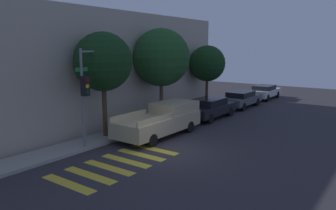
{
  "coord_description": "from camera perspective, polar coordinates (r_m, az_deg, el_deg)",
  "views": [
    {
      "loc": [
        -11.74,
        -8.52,
        4.77
      ],
      "look_at": [
        2.84,
        2.1,
        1.6
      ],
      "focal_mm": 35.0,
      "sensor_mm": 36.0,
      "label": 1
    }
  ],
  "objects": [
    {
      "name": "ground_plane",
      "position": [
        15.27,
        0.09,
        -8.24
      ],
      "size": [
        60.0,
        60.0,
        0.0
      ],
      "primitive_type": "plane",
      "color": "#2D2B30"
    },
    {
      "name": "sidewalk",
      "position": [
        17.83,
        -10.55,
        -5.49
      ],
      "size": [
        26.0,
        1.69,
        0.14
      ],
      "primitive_type": "cube",
      "color": "gray",
      "rests_on": "ground"
    },
    {
      "name": "building_row",
      "position": [
        20.54,
        -19.08,
        5.8
      ],
      "size": [
        26.0,
        6.0,
        6.94
      ],
      "primitive_type": "cube",
      "color": "#A89E8E",
      "rests_on": "ground"
    },
    {
      "name": "crosswalk",
      "position": [
        13.96,
        -8.77,
        -10.13
      ],
      "size": [
        5.4,
        2.6,
        0.0
      ],
      "color": "gold",
      "rests_on": "ground"
    },
    {
      "name": "traffic_light_pole",
      "position": [
        15.67,
        -13.54,
        4.06
      ],
      "size": [
        2.01,
        0.56,
        4.74
      ],
      "color": "slate",
      "rests_on": "ground"
    },
    {
      "name": "pickup_truck",
      "position": [
        18.0,
        -1.09,
        -2.56
      ],
      "size": [
        5.51,
        2.07,
        1.69
      ],
      "color": "tan",
      "rests_on": "ground"
    },
    {
      "name": "sedan_near_corner",
      "position": [
        22.49,
        7.26,
        -0.45
      ],
      "size": [
        4.59,
        1.86,
        1.37
      ],
      "color": "black",
      "rests_on": "ground"
    },
    {
      "name": "sedan_middle",
      "position": [
        27.12,
        12.59,
        1.1
      ],
      "size": [
        4.56,
        1.82,
        1.29
      ],
      "color": "#4C5156",
      "rests_on": "ground"
    },
    {
      "name": "sedan_far_end",
      "position": [
        32.06,
        16.43,
        2.27
      ],
      "size": [
        4.49,
        1.77,
        1.29
      ],
      "color": "silver",
      "rests_on": "ground"
    },
    {
      "name": "tree_near_corner",
      "position": [
        17.25,
        -11.24,
        7.38
      ],
      "size": [
        3.04,
        3.04,
        5.59
      ],
      "color": "#42301E",
      "rests_on": "ground"
    },
    {
      "name": "tree_midblock",
      "position": [
        20.92,
        -1.19,
        8.26
      ],
      "size": [
        3.65,
        3.65,
        5.98
      ],
      "color": "brown",
      "rests_on": "ground"
    },
    {
      "name": "tree_far_end",
      "position": [
        25.92,
        6.86,
        7.17
      ],
      "size": [
        2.8,
        2.8,
        4.95
      ],
      "color": "#42301E",
      "rests_on": "ground"
    }
  ]
}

